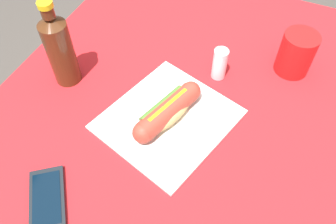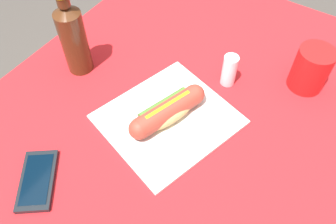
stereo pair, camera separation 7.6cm
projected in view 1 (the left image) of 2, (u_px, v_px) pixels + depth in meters
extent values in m
cylinder|color=brown|center=(321.00, 122.00, 1.27)|extent=(0.07, 0.07, 0.72)
cylinder|color=brown|center=(145.00, 66.00, 1.45)|extent=(0.07, 0.07, 0.72)
cube|color=brown|center=(190.00, 125.00, 0.80)|extent=(1.09, 0.89, 0.03)
cube|color=red|center=(190.00, 120.00, 0.79)|extent=(1.15, 0.95, 0.00)
cube|color=silver|center=(168.00, 119.00, 0.79)|extent=(0.34, 0.32, 0.01)
ellipsoid|color=#DBB26B|center=(168.00, 112.00, 0.77)|extent=(0.16, 0.10, 0.04)
cylinder|color=#A83D2D|center=(168.00, 111.00, 0.76)|extent=(0.16, 0.10, 0.05)
sphere|color=#A83D2D|center=(191.00, 91.00, 0.80)|extent=(0.05, 0.05, 0.05)
sphere|color=#A83D2D|center=(143.00, 133.00, 0.73)|extent=(0.05, 0.05, 0.05)
cube|color=yellow|center=(168.00, 105.00, 0.74)|extent=(0.12, 0.05, 0.00)
cylinder|color=#4C7A2D|center=(162.00, 105.00, 0.76)|extent=(0.13, 0.06, 0.02)
cube|color=black|center=(47.00, 199.00, 0.66)|extent=(0.15, 0.13, 0.01)
cube|color=black|center=(46.00, 198.00, 0.66)|extent=(0.12, 0.11, 0.00)
cylinder|color=#4C2814|center=(60.00, 54.00, 0.80)|extent=(0.06, 0.06, 0.17)
cone|color=#4C2814|center=(49.00, 22.00, 0.73)|extent=(0.06, 0.06, 0.02)
cylinder|color=#4C2814|center=(46.00, 13.00, 0.71)|extent=(0.03, 0.03, 0.02)
cylinder|color=yellow|center=(44.00, 5.00, 0.69)|extent=(0.03, 0.03, 0.01)
cylinder|color=red|center=(296.00, 53.00, 0.85)|extent=(0.09, 0.09, 0.11)
cylinder|color=silver|center=(220.00, 64.00, 0.84)|extent=(0.04, 0.04, 0.08)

